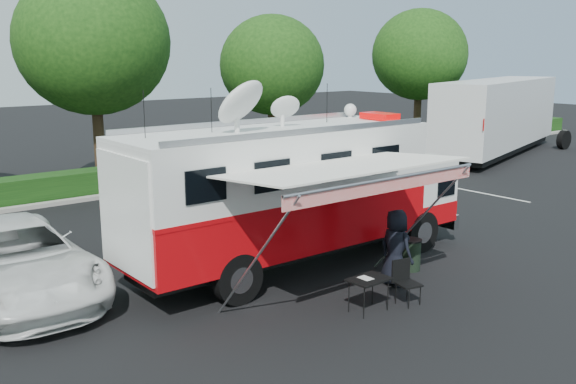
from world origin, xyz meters
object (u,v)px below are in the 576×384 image
(command_truck, at_px, (298,191))
(semi_trailer, at_px, (498,116))
(folding_table, at_px, (369,280))
(trash_bin, at_px, (411,254))
(white_suv, at_px, (17,297))

(command_truck, bearing_deg, semi_trailer, 20.85)
(folding_table, bearing_deg, command_truck, 77.43)
(trash_bin, height_order, semi_trailer, semi_trailer)
(command_truck, height_order, trash_bin, command_truck)
(folding_table, height_order, trash_bin, trash_bin)
(semi_trailer, bearing_deg, command_truck, -159.15)
(folding_table, bearing_deg, trash_bin, 23.82)
(folding_table, bearing_deg, semi_trailer, 27.53)
(folding_table, xyz_separation_m, trash_bin, (2.83, 1.25, -0.29))
(command_truck, bearing_deg, white_suv, 160.34)
(white_suv, height_order, folding_table, white_suv)
(command_truck, height_order, semi_trailer, command_truck)
(white_suv, bearing_deg, semi_trailer, 13.18)
(white_suv, height_order, semi_trailer, semi_trailer)
(folding_table, relative_size, trash_bin, 1.11)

